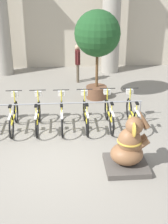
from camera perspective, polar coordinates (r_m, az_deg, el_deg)
ground_plane at (r=7.78m, az=-4.93°, el=-9.07°), size 60.00×60.00×0.00m
building_facade at (r=15.18m, az=-5.19°, el=19.24°), size 20.00×0.20×6.00m
column_right at (r=14.40m, az=5.06°, el=17.48°), size 1.01×1.01×5.16m
bike_rack at (r=9.21m, az=-6.30°, el=0.88°), size 5.51×0.05×0.77m
bicycle_2 at (r=9.34m, az=-12.71°, el=-0.78°), size 0.48×1.72×1.06m
bicycle_3 at (r=9.25m, az=-8.42°, el=-0.68°), size 0.48×1.72×1.06m
bicycle_4 at (r=9.19m, az=-4.07°, el=-0.63°), size 0.48×1.72×1.06m
bicycle_5 at (r=9.22m, az=0.30°, el=-0.49°), size 0.48×1.72×1.06m
bicycle_6 at (r=9.32m, az=4.59°, el=-0.29°), size 0.48×1.72×1.06m
bicycle_7 at (r=9.42m, az=8.84°, el=-0.23°), size 0.48×1.72×1.06m
elephant_statue at (r=7.35m, az=8.18°, el=-6.61°), size 1.00×1.00×1.54m
person_pedestrian at (r=13.12m, az=-1.17°, el=9.48°), size 0.21×0.47×1.59m
potted_tree at (r=11.02m, az=2.47°, el=13.50°), size 1.59×1.59×3.16m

